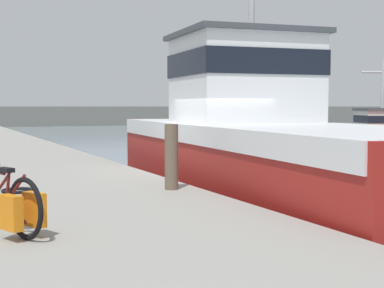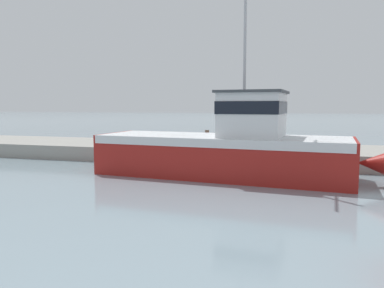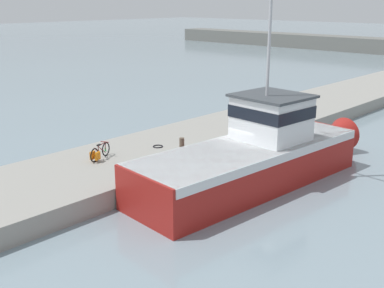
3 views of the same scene
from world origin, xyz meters
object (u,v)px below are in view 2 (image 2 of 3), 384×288
(fishing_boat_main, at_px, (234,147))
(bicycle_touring, at_px, (179,138))
(mooring_post, at_px, (207,140))
(water_bottle_on_curb, at_px, (198,141))

(fishing_boat_main, distance_m, bicycle_touring, 7.56)
(bicycle_touring, relative_size, mooring_post, 1.42)
(fishing_boat_main, xyz_separation_m, bicycle_touring, (-5.92, -4.69, -0.20))
(bicycle_touring, bearing_deg, fishing_boat_main, 16.04)
(fishing_boat_main, relative_size, bicycle_touring, 8.95)
(water_bottle_on_curb, bearing_deg, bicycle_touring, -49.77)
(mooring_post, bearing_deg, bicycle_touring, -138.67)
(bicycle_touring, relative_size, water_bottle_on_curb, 8.13)
(fishing_boat_main, bearing_deg, water_bottle_on_curb, -147.26)
(mooring_post, height_order, water_bottle_on_curb, mooring_post)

